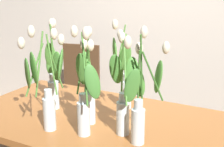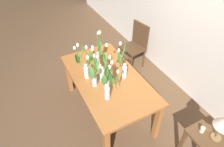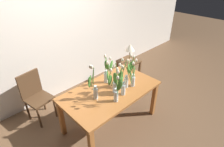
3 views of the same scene
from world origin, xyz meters
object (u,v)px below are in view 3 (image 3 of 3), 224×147
object	(u,v)px
tulip_vase_5	(132,75)
tulip_vase_6	(107,73)
tulip_vase_1	(116,88)
pillar_candle	(128,61)
table_lamp	(130,48)
dining_table	(111,94)
tulip_vase_0	(124,84)
dining_chair	(35,94)
tulip_vase_3	(116,81)
side_table	(129,65)
tulip_vase_2	(127,78)
tulip_vase_4	(94,88)

from	to	relation	value
tulip_vase_5	tulip_vase_6	world-z (taller)	tulip_vase_5
tulip_vase_1	pillar_candle	xyz separation A→B (m)	(1.33, 0.92, -0.39)
tulip_vase_6	table_lamp	xyz separation A→B (m)	(1.23, 0.55, -0.08)
dining_table	tulip_vase_5	bearing A→B (deg)	-22.69
tulip_vase_5	table_lamp	distance (m)	1.32
tulip_vase_0	dining_chair	world-z (taller)	tulip_vase_0
tulip_vase_6	pillar_candle	xyz separation A→B (m)	(1.10, 0.47, -0.35)
tulip_vase_6	dining_chair	xyz separation A→B (m)	(-0.93, 0.86, -0.41)
dining_table	tulip_vase_1	world-z (taller)	tulip_vase_1
tulip_vase_3	dining_chair	bearing A→B (deg)	126.44
side_table	tulip_vase_6	bearing A→B (deg)	-156.20
tulip_vase_6	pillar_candle	distance (m)	1.24
tulip_vase_2	tulip_vase_3	world-z (taller)	tulip_vase_3
dining_table	table_lamp	size ratio (longest dim) A/B	4.02
tulip_vase_4	pillar_candle	xyz separation A→B (m)	(1.52, 0.64, -0.34)
tulip_vase_6	side_table	size ratio (longest dim) A/B	1.04
tulip_vase_0	tulip_vase_1	bearing A→B (deg)	-170.18
tulip_vase_6	table_lamp	size ratio (longest dim) A/B	1.43
tulip_vase_0	pillar_candle	world-z (taller)	tulip_vase_0
pillar_candle	tulip_vase_5	bearing A→B (deg)	-136.53
tulip_vase_2	tulip_vase_1	bearing A→B (deg)	-160.86
table_lamp	tulip_vase_5	bearing A→B (deg)	-138.09
tulip_vase_2	tulip_vase_4	bearing A→B (deg)	165.83
tulip_vase_0	tulip_vase_1	size ratio (longest dim) A/B	1.02
side_table	tulip_vase_0	bearing A→B (deg)	-142.28
tulip_vase_1	side_table	distance (m)	1.82
tulip_vase_1	tulip_vase_5	world-z (taller)	tulip_vase_5
tulip_vase_6	tulip_vase_1	bearing A→B (deg)	-117.67
dining_table	tulip_vase_2	distance (m)	0.39
dining_table	tulip_vase_2	world-z (taller)	tulip_vase_2
tulip_vase_6	side_table	distance (m)	1.40
tulip_vase_3	tulip_vase_4	world-z (taller)	same
tulip_vase_6	dining_chair	size ratio (longest dim) A/B	0.61
tulip_vase_1	side_table	world-z (taller)	tulip_vase_1
tulip_vase_5	dining_chair	bearing A→B (deg)	134.75
tulip_vase_0	tulip_vase_4	size ratio (longest dim) A/B	1.03
tulip_vase_1	table_lamp	xyz separation A→B (m)	(1.47, 1.00, -0.12)
table_lamp	pillar_candle	world-z (taller)	table_lamp
dining_table	dining_chair	size ratio (longest dim) A/B	1.72
tulip_vase_5	table_lamp	world-z (taller)	tulip_vase_5
side_table	table_lamp	size ratio (longest dim) A/B	1.38
dining_table	tulip_vase_0	xyz separation A→B (m)	(0.08, -0.22, 0.27)
tulip_vase_0	tulip_vase_4	world-z (taller)	tulip_vase_0
tulip_vase_3	tulip_vase_4	xyz separation A→B (m)	(-0.34, 0.12, -0.02)
tulip_vase_3	tulip_vase_6	size ratio (longest dim) A/B	1.00
dining_chair	table_lamp	distance (m)	2.21
tulip_vase_2	tulip_vase_3	size ratio (longest dim) A/B	0.96
tulip_vase_5	pillar_candle	distance (m)	1.22
tulip_vase_2	table_lamp	world-z (taller)	tulip_vase_2
dining_table	tulip_vase_3	bearing A→B (deg)	-83.36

